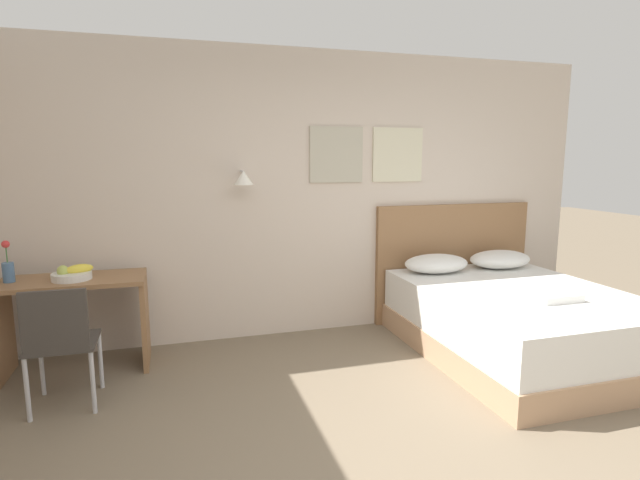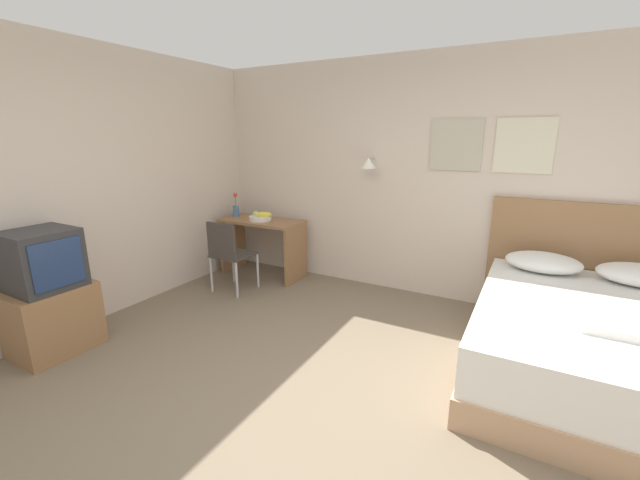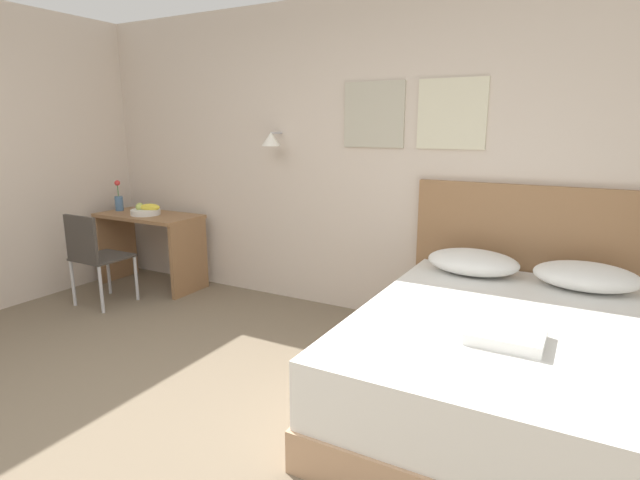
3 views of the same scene
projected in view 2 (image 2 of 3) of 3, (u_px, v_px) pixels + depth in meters
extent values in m
plane|color=#756651|center=(302.00, 422.00, 2.52)|extent=(24.00, 24.00, 0.00)
cube|color=beige|center=(421.00, 179.00, 4.34)|extent=(5.97, 0.06, 2.65)
cube|color=#B7B29E|center=(456.00, 145.00, 4.05)|extent=(0.52, 0.02, 0.52)
cube|color=beige|center=(524.00, 146.00, 3.75)|extent=(0.52, 0.02, 0.52)
cylinder|color=#B2B2B7|center=(372.00, 158.00, 4.45)|extent=(0.02, 0.16, 0.02)
cone|color=white|center=(368.00, 163.00, 4.39)|extent=(0.17, 0.17, 0.12)
cube|color=beige|center=(13.00, 195.00, 3.21)|extent=(0.06, 5.52, 2.65)
cube|color=tan|center=(587.00, 367.00, 2.94)|extent=(1.60, 2.07, 0.22)
cube|color=white|center=(594.00, 333.00, 2.86)|extent=(1.57, 2.03, 0.35)
cube|color=#8E6642|center=(585.00, 266.00, 3.71)|extent=(1.72, 0.06, 1.20)
ellipsoid|color=white|center=(543.00, 262.00, 3.62)|extent=(0.64, 0.42, 0.18)
cube|color=white|center=(612.00, 326.00, 2.53)|extent=(0.36, 0.31, 0.06)
cube|color=#8E6642|center=(262.00, 221.00, 5.06)|extent=(1.07, 0.52, 0.03)
cube|color=#8E6642|center=(233.00, 244.00, 5.40)|extent=(0.04, 0.48, 0.71)
cube|color=#8E6642|center=(296.00, 254.00, 4.92)|extent=(0.04, 0.48, 0.71)
cube|color=#3D3833|center=(234.00, 254.00, 4.63)|extent=(0.42, 0.42, 0.02)
cube|color=#3D3833|center=(221.00, 241.00, 4.40)|extent=(0.39, 0.03, 0.41)
cylinder|color=#B7B7BC|center=(233.00, 265.00, 4.94)|extent=(0.03, 0.03, 0.43)
cylinder|color=#B7B7BC|center=(258.00, 270.00, 4.76)|extent=(0.03, 0.03, 0.43)
cylinder|color=#B7B7BC|center=(211.00, 274.00, 4.61)|extent=(0.03, 0.03, 0.43)
cylinder|color=#B7B7BC|center=(237.00, 280.00, 4.43)|extent=(0.03, 0.03, 0.43)
cylinder|color=silver|center=(260.00, 218.00, 5.02)|extent=(0.29, 0.29, 0.05)
ellipsoid|color=yellow|center=(264.00, 215.00, 4.99)|extent=(0.21, 0.15, 0.07)
sphere|color=#B2C156|center=(256.00, 214.00, 5.02)|extent=(0.09, 0.09, 0.09)
cylinder|color=#4C7099|center=(236.00, 211.00, 5.25)|extent=(0.08, 0.08, 0.15)
cylinder|color=#3D7538|center=(236.00, 200.00, 5.21)|extent=(0.01, 0.01, 0.14)
sphere|color=#DB3838|center=(235.00, 195.00, 5.20)|extent=(0.06, 0.06, 0.06)
cube|color=#8E6642|center=(53.00, 319.00, 3.32)|extent=(0.49, 0.61, 0.57)
cube|color=#2D2D30|center=(41.00, 260.00, 3.18)|extent=(0.47, 0.48, 0.49)
cube|color=navy|center=(58.00, 264.00, 3.07)|extent=(0.01, 0.39, 0.38)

